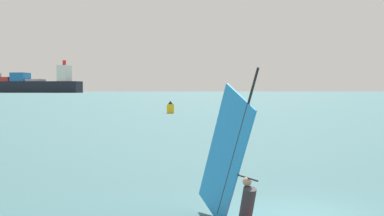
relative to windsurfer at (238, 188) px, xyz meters
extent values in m
plane|color=#386066|center=(2.00, 0.75, -1.00)|extent=(4000.00, 4000.00, 0.00)
cylinder|color=black|center=(-0.02, 0.08, 1.04)|extent=(0.50, 1.88, 3.86)
cube|color=#268CD8|center=(-0.15, 0.65, 0.70)|extent=(0.71, 2.81, 3.81)
cylinder|color=black|center=(0.02, -0.10, 0.33)|extent=(0.38, 1.46, 0.04)
cylinder|color=#2D2D33|center=(0.09, -0.39, -0.38)|extent=(0.45, 0.64, 1.04)
sphere|color=tan|center=(0.09, -0.39, 0.24)|extent=(0.22, 0.22, 0.22)
cube|color=black|center=(-81.76, 588.59, 5.77)|extent=(152.61, 73.70, 13.54)
cube|color=silver|center=(-26.67, 568.58, 21.95)|extent=(17.14, 22.39, 18.81)
cylinder|color=red|center=(-26.67, 568.58, 34.35)|extent=(4.00, 4.00, 6.00)
cube|color=#99999E|center=(-60.53, 580.88, 13.84)|extent=(23.06, 24.82, 2.60)
cube|color=#1E66AD|center=(-78.50, 587.41, 17.74)|extent=(23.06, 24.82, 10.40)
cube|color=red|center=(-96.48, 593.94, 15.14)|extent=(23.06, 24.82, 5.20)
cube|color=#756B56|center=(108.80, 1366.04, 25.05)|extent=(1340.17, 654.79, 52.11)
cylinder|color=yellow|center=(8.64, 57.34, -0.34)|extent=(1.10, 1.10, 1.31)
cone|color=black|center=(8.64, 57.34, 0.56)|extent=(0.77, 0.77, 0.50)
camera|label=1|loc=(-3.69, -11.05, 2.44)|focal=44.21mm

